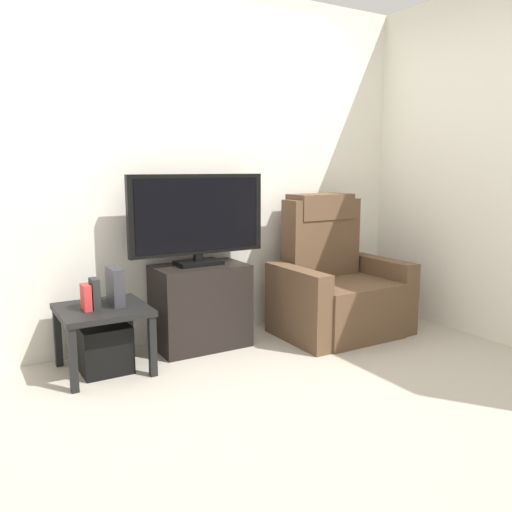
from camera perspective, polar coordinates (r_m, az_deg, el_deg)
ground_plane at (r=3.22m, az=1.98°, el=-13.96°), size 6.40×6.40×0.00m
wall_back at (r=3.95m, az=-6.88°, el=9.74°), size 6.40×0.06×2.60m
wall_side at (r=4.27m, az=24.18°, el=8.96°), size 0.06×4.48×2.60m
tv_stand at (r=3.80m, az=-6.08°, el=-5.44°), size 0.65×0.41×0.60m
television at (r=3.71m, az=-6.38°, el=4.23°), size 1.01×0.20×0.64m
recliner_armchair at (r=4.17m, az=8.72°, el=-3.17°), size 0.98×0.78×1.08m
side_table at (r=3.45m, az=-16.42°, el=-6.41°), size 0.54×0.54×0.42m
subwoofer_box at (r=3.51m, az=-16.25°, el=-9.64°), size 0.30×0.30×0.30m
book_leftmost at (r=3.38m, az=-18.10°, el=-4.31°), size 0.05×0.12×0.16m
book_middle at (r=3.38m, az=-17.22°, el=-3.96°), size 0.05×0.11×0.19m
game_console at (r=3.44m, az=-15.15°, el=-3.23°), size 0.07×0.20×0.24m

